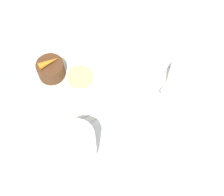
{
  "coord_description": "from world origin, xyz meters",
  "views": [
    {
      "loc": [
        0.11,
        0.38,
        0.64
      ],
      "look_at": [
        -0.03,
        0.09,
        0.04
      ],
      "focal_mm": 50.0,
      "sensor_mm": 36.0,
      "label": 1
    }
  ],
  "objects": [
    {
      "name": "dinner_plate",
      "position": [
        0.03,
        -0.03,
        0.01
      ],
      "size": [
        0.27,
        0.27,
        0.01
      ],
      "color": "white",
      "rests_on": "ground_plane"
    },
    {
      "name": "coffee_cup",
      "position": [
        -0.21,
        0.12,
        0.05
      ],
      "size": [
        0.12,
        0.1,
        0.07
      ],
      "color": "white",
      "rests_on": "saucer"
    },
    {
      "name": "pineapple_slice",
      "position": [
        0.01,
        -0.01,
        0.02
      ],
      "size": [
        0.06,
        0.06,
        0.01
      ],
      "color": "#EFE075",
      "rests_on": "dinner_plate"
    },
    {
      "name": "fork",
      "position": [
        -0.16,
        -0.03,
        0.0
      ],
      "size": [
        0.04,
        0.18,
        0.01
      ],
      "color": "silver",
      "rests_on": "ground_plane"
    },
    {
      "name": "wine_glass",
      "position": [
        0.08,
        0.17,
        0.08
      ],
      "size": [
        0.07,
        0.07,
        0.12
      ],
      "color": "silver",
      "rests_on": "ground_plane"
    },
    {
      "name": "carrot_garnish",
      "position": [
        0.06,
        -0.05,
        0.06
      ],
      "size": [
        0.05,
        0.02,
        0.02
      ],
      "color": "orange",
      "rests_on": "dessert_cake"
    },
    {
      "name": "ground_plane",
      "position": [
        0.0,
        0.0,
        0.0
      ],
      "size": [
        3.0,
        3.0,
        0.0
      ],
      "primitive_type": "plane",
      "color": "white"
    },
    {
      "name": "spoon",
      "position": [
        -0.16,
        0.12,
        0.01
      ],
      "size": [
        0.08,
        0.09,
        0.0
      ],
      "color": "silver",
      "rests_on": "saucer"
    },
    {
      "name": "dessert_cake",
      "position": [
        0.06,
        -0.05,
        0.03
      ],
      "size": [
        0.06,
        0.06,
        0.04
      ],
      "color": "#4C2D19",
      "rests_on": "dinner_plate"
    },
    {
      "name": "saucer",
      "position": [
        -0.21,
        0.12,
        0.01
      ],
      "size": [
        0.15,
        0.15,
        0.01
      ],
      "color": "white",
      "rests_on": "ground_plane"
    }
  ]
}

